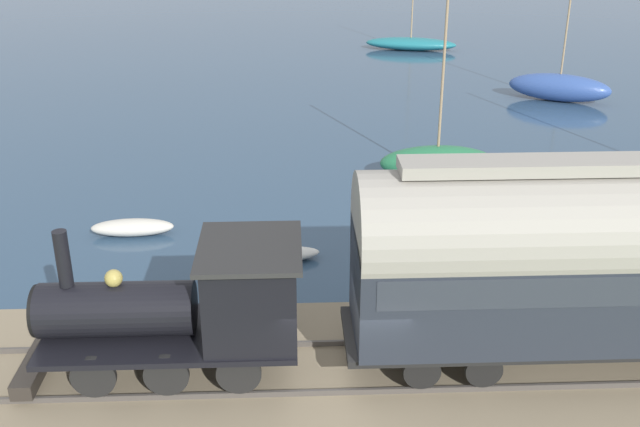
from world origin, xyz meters
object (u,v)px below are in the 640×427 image
sailboat_blue (559,87)px  rowboat_mid_harbor (277,255)px  passenger_coach (592,256)px  sailboat_green (437,162)px  rowboat_near_shore (132,227)px  sailboat_teal (411,43)px  rowboat_far_out (567,213)px  rowboat_off_pier (458,251)px  steam_locomotive (195,303)px

sailboat_blue → rowboat_mid_harbor: bearing=167.6°
passenger_coach → sailboat_green: size_ratio=1.47×
sailboat_green → rowboat_near_shore: bearing=113.3°
rowboat_mid_harbor → sailboat_blue: bearing=-46.7°
sailboat_green → sailboat_teal: (25.08, -2.90, -0.22)m
rowboat_mid_harbor → rowboat_far_out: bearing=-82.4°
passenger_coach → rowboat_off_pier: size_ratio=3.59×
sailboat_green → rowboat_off_pier: (-6.59, 0.60, -0.49)m
rowboat_mid_harbor → rowboat_off_pier: bearing=-97.2°
rowboat_near_shore → steam_locomotive: bearing=-161.5°
sailboat_green → rowboat_off_pier: 6.63m
sailboat_blue → sailboat_green: bearing=169.4°
rowboat_off_pier → rowboat_mid_harbor: 5.33m
passenger_coach → sailboat_blue: bearing=-18.1°
sailboat_teal → rowboat_mid_harbor: 32.93m
rowboat_off_pier → rowboat_mid_harbor: rowboat_mid_harbor is taller
sailboat_blue → sailboat_green: (-11.14, 8.41, -0.06)m
sailboat_blue → sailboat_green: 13.96m
sailboat_green → rowboat_off_pier: size_ratio=2.45×
rowboat_far_out → rowboat_off_pier: (-2.55, 4.14, -0.08)m
sailboat_green → sailboat_blue: bearing=-37.7°
passenger_coach → sailboat_green: (12.92, 0.57, -2.49)m
passenger_coach → sailboat_blue: 25.42m
sailboat_blue → sailboat_green: sailboat_blue is taller
passenger_coach → sailboat_green: sailboat_green is taller
rowboat_far_out → sailboat_green: bearing=41.1°
steam_locomotive → rowboat_mid_harbor: (6.27, -1.54, -2.06)m
passenger_coach → rowboat_far_out: size_ratio=3.92×
steam_locomotive → rowboat_near_shore: size_ratio=2.23×
steam_locomotive → sailboat_teal: 39.43m
sailboat_teal → rowboat_off_pier: 31.86m
rowboat_off_pier → passenger_coach: bearing=165.0°
sailboat_green → steam_locomotive: bearing=149.4°
sailboat_green → rowboat_near_shore: sailboat_green is taller
passenger_coach → rowboat_near_shore: (8.29, 11.03, -2.90)m
steam_locomotive → rowboat_off_pier: steam_locomotive is taller
rowboat_near_shore → sailboat_blue: bearing=-51.6°
sailboat_teal → rowboat_near_shore: 32.57m
sailboat_teal → rowboat_off_pier: sailboat_teal is taller
passenger_coach → rowboat_near_shore: size_ratio=3.87×
sailboat_green → rowboat_mid_harbor: (-6.65, 5.92, -0.46)m
steam_locomotive → rowboat_mid_harbor: size_ratio=2.23×
sailboat_blue → rowboat_mid_harbor: 22.85m
sailboat_green → rowboat_far_out: sailboat_green is taller
sailboat_teal → rowboat_near_shore: bearing=169.4°
passenger_coach → sailboat_blue: (24.06, -7.84, -2.43)m
rowboat_far_out → rowboat_near_shore: bearing=92.3°
steam_locomotive → sailboat_teal: sailboat_teal is taller
steam_locomotive → sailboat_green: size_ratio=0.84×
passenger_coach → rowboat_off_pier: 7.09m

